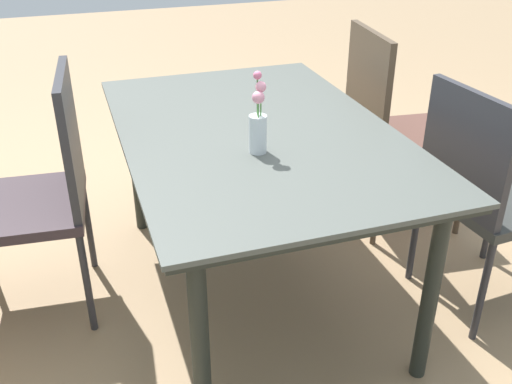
# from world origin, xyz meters

# --- Properties ---
(ground_plane) EXTENTS (12.00, 12.00, 0.00)m
(ground_plane) POSITION_xyz_m (0.00, 0.00, 0.00)
(ground_plane) COLOR #9E7F5B
(dining_table) EXTENTS (1.52, 0.99, 0.74)m
(dining_table) POSITION_xyz_m (-0.09, 0.08, 0.67)
(dining_table) COLOR #4C514C
(dining_table) RESTS_ON ground
(chair_near_right) EXTENTS (0.53, 0.53, 0.97)m
(chair_near_right) POSITION_xyz_m (0.26, -0.71, 0.53)
(chair_near_right) COLOR brown
(chair_near_right) RESTS_ON ground
(chair_far_side) EXTENTS (0.51, 0.51, 0.97)m
(chair_far_side) POSITION_xyz_m (0.09, 0.88, 0.54)
(chair_far_side) COLOR #372B30
(chair_far_side) RESTS_ON ground
(chair_near_left) EXTENTS (0.49, 0.49, 0.92)m
(chair_near_left) POSITION_xyz_m (-0.44, -0.72, 0.53)
(chair_near_left) COLOR #323331
(chair_near_left) RESTS_ON ground
(flower_vase) EXTENTS (0.07, 0.06, 0.28)m
(flower_vase) POSITION_xyz_m (-0.29, 0.14, 0.84)
(flower_vase) COLOR silver
(flower_vase) RESTS_ON dining_table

